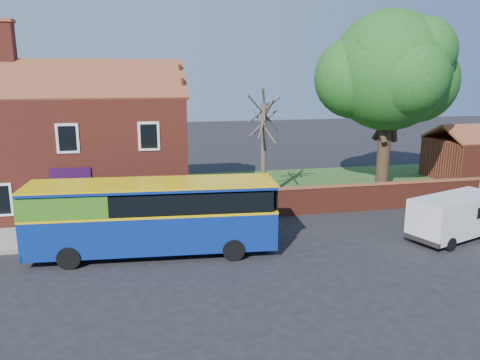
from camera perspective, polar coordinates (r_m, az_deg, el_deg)
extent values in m
plane|color=black|center=(19.02, -0.73, -11.24)|extent=(120.00, 120.00, 0.00)
cube|color=gray|center=(24.33, -20.02, -6.41)|extent=(18.00, 3.50, 0.12)
cube|color=slate|center=(22.69, -20.61, -7.83)|extent=(18.00, 0.15, 0.14)
cube|color=#426B28|center=(35.06, 16.22, -0.42)|extent=(26.00, 12.00, 0.04)
cube|color=maroon|center=(29.12, -19.00, 3.24)|extent=(12.00, 8.00, 6.50)
cube|color=brown|center=(26.78, -20.17, 11.53)|extent=(12.30, 4.08, 2.16)
cube|color=brown|center=(30.75, -19.14, 11.68)|extent=(12.30, 4.08, 2.16)
cube|color=maroon|center=(29.44, -26.70, 14.73)|extent=(0.90, 0.90, 2.20)
cube|color=black|center=(24.98, -20.29, 4.78)|extent=(1.10, 0.06, 1.50)
cube|color=#4C0F19|center=(25.64, -19.69, -2.98)|extent=(0.95, 0.04, 2.10)
cube|color=silver|center=(25.64, -19.69, -2.86)|extent=(1.20, 0.06, 2.30)
cube|color=#290B31|center=(25.24, -19.98, 0.73)|extent=(2.00, 0.06, 0.60)
cube|color=maroon|center=(29.90, 21.66, -1.63)|extent=(22.00, 0.30, 1.50)
cube|color=brown|center=(29.73, 21.79, -0.14)|extent=(22.00, 0.38, 0.10)
cube|color=brown|center=(40.49, 27.08, 5.49)|extent=(8.20, 2.56, 1.24)
cube|color=navy|center=(20.84, -10.47, -5.72)|extent=(10.68, 3.42, 1.67)
cube|color=#E3B50B|center=(20.59, -10.56, -3.51)|extent=(10.70, 3.44, 0.10)
cube|color=black|center=(20.46, -10.62, -2.16)|extent=(10.27, 3.40, 0.84)
cube|color=#3A7F1B|center=(20.95, -20.14, -2.39)|extent=(3.77, 2.93, 0.89)
cube|color=navy|center=(20.32, -10.69, -0.63)|extent=(10.68, 3.42, 0.14)
cube|color=#E3B50B|center=(20.31, -10.69, -0.41)|extent=(10.73, 3.46, 0.06)
cylinder|color=black|center=(20.41, -20.13, -8.91)|extent=(0.96, 0.35, 0.95)
cylinder|color=black|center=(22.67, -18.82, -6.62)|extent=(0.96, 0.35, 0.95)
cylinder|color=black|center=(20.02, -0.78, -8.51)|extent=(0.96, 0.35, 0.95)
cylinder|color=black|center=(22.32, -1.54, -6.21)|extent=(0.96, 0.35, 0.95)
cube|color=silver|center=(24.53, 24.74, -3.89)|extent=(5.14, 3.42, 1.82)
cylinder|color=black|center=(23.10, 24.25, -7.14)|extent=(0.67, 0.42, 0.63)
cylinder|color=black|center=(24.06, 20.73, -6.04)|extent=(0.67, 0.42, 0.63)
cylinder|color=black|center=(26.47, 24.81, -4.71)|extent=(0.67, 0.42, 0.63)
cylinder|color=black|center=(32.51, 17.07, 2.85)|extent=(0.84, 0.84, 4.86)
sphere|color=#327F27|center=(32.07, 17.73, 12.55)|extent=(7.60, 7.60, 7.60)
sphere|color=#327F27|center=(33.57, 20.66, 11.24)|extent=(5.49, 5.49, 5.49)
sphere|color=#327F27|center=(31.71, 13.88, 12.02)|extent=(5.28, 5.28, 5.28)
cylinder|color=#4C4238|center=(29.00, 2.88, 3.42)|extent=(0.34, 0.34, 6.03)
cylinder|color=#4C4238|center=(28.73, 2.93, 7.66)|extent=(0.35, 2.94, 2.37)
cylinder|color=#4C4238|center=(28.75, 2.92, 7.23)|extent=(1.54, 2.17, 2.17)
cylinder|color=#4C4238|center=(28.71, 2.93, 8.08)|extent=(2.47, 1.13, 2.40)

